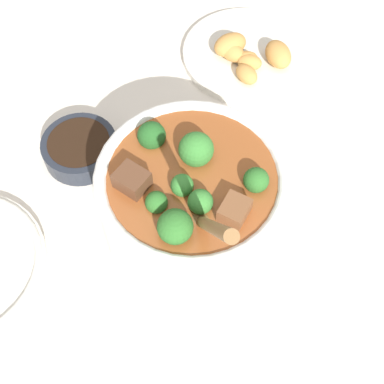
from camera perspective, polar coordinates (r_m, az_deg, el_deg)
name	(u,v)px	position (r m, az deg, el deg)	size (l,w,h in m)	color
ground_plane	(192,221)	(0.68, 0.00, -3.07)	(4.00, 4.00, 0.00)	silver
stew_bowl	(192,195)	(0.63, -0.02, -0.37)	(0.23, 0.23, 0.27)	white
condiment_bowl	(80,148)	(0.74, -11.90, 4.58)	(0.10, 0.10, 0.03)	#232833
food_plate	(248,54)	(0.85, 5.97, 14.40)	(0.20, 0.20, 0.04)	silver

